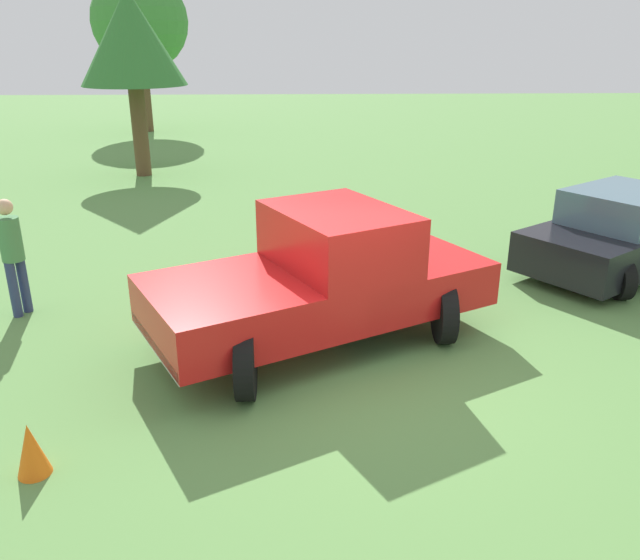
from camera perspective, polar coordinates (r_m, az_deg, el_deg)
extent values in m
plane|color=#5B8C47|center=(8.10, 4.03, -8.35)|extent=(80.00, 80.00, 0.00)
cylinder|color=black|center=(7.46, -6.64, -7.51)|extent=(0.84, 0.22, 0.84)
cylinder|color=black|center=(8.90, -11.00, -2.88)|extent=(0.84, 0.22, 0.84)
cylinder|color=black|center=(8.88, 11.02, -2.91)|extent=(0.84, 0.22, 0.84)
cylinder|color=black|center=(10.12, 4.85, 0.44)|extent=(0.84, 0.22, 0.84)
cube|color=red|center=(8.05, -8.55, -2.68)|extent=(2.62, 2.55, 0.64)
cube|color=red|center=(8.59, 1.60, 1.82)|extent=(2.45, 2.22, 1.40)
cube|color=slate|center=(8.46, 1.63, 4.63)|extent=(2.20, 1.96, 0.48)
cube|color=red|center=(9.21, 6.46, 0.39)|extent=(2.79, 2.88, 0.60)
cube|color=silver|center=(7.93, -14.23, -5.59)|extent=(1.75, 0.99, 0.16)
cylinder|color=black|center=(14.38, 25.64, 4.26)|extent=(0.64, 0.20, 0.64)
cylinder|color=black|center=(11.94, 19.03, 2.08)|extent=(0.64, 0.20, 0.64)
cylinder|color=black|center=(11.24, 25.31, 0.01)|extent=(0.64, 0.20, 0.64)
cube|color=black|center=(12.75, 25.63, 3.27)|extent=(3.99, 4.63, 0.68)
cube|color=slate|center=(12.40, 25.61, 5.91)|extent=(2.39, 2.48, 0.60)
cylinder|color=navy|center=(10.64, -24.88, -0.41)|extent=(0.14, 0.14, 0.86)
cylinder|color=navy|center=(10.51, -25.63, -0.78)|extent=(0.14, 0.14, 0.86)
cylinder|color=#477F4C|center=(10.35, -25.89, 3.29)|extent=(0.42, 0.42, 0.65)
sphere|color=#D8AD84|center=(10.23, -26.32, 5.85)|extent=(0.23, 0.23, 0.23)
cylinder|color=brown|center=(29.46, -15.19, 15.85)|extent=(0.32, 0.32, 3.29)
sphere|color=#3D8438|center=(29.38, -15.75, 21.33)|extent=(3.94, 3.94, 3.94)
cylinder|color=brown|center=(20.04, -15.75, 12.65)|extent=(0.45, 0.45, 2.60)
cone|color=#337533|center=(19.86, -16.52, 20.04)|extent=(2.98, 2.98, 2.58)
cone|color=orange|center=(6.87, -24.36, -13.59)|extent=(0.32, 0.32, 0.55)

